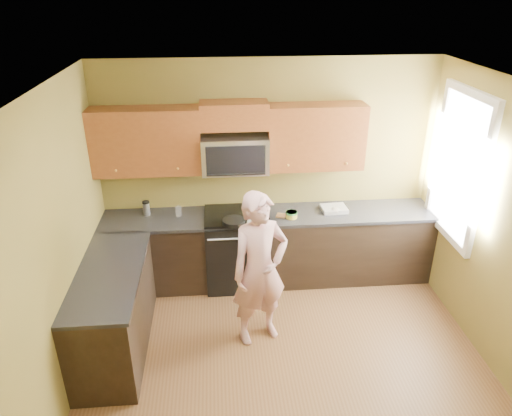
{
  "coord_description": "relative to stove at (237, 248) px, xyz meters",
  "views": [
    {
      "loc": [
        -0.61,
        -3.35,
        3.45
      ],
      "look_at": [
        -0.2,
        1.3,
        1.2
      ],
      "focal_mm": 33.17,
      "sensor_mm": 36.0,
      "label": 1
    }
  ],
  "objects": [
    {
      "name": "floor",
      "position": [
        0.4,
        -1.68,
        -0.47
      ],
      "size": [
        4.0,
        4.0,
        0.0
      ],
      "primitive_type": "plane",
      "color": "brown",
      "rests_on": "ground"
    },
    {
      "name": "ceiling",
      "position": [
        0.4,
        -1.68,
        2.23
      ],
      "size": [
        4.0,
        4.0,
        0.0
      ],
      "primitive_type": "plane",
      "rotation": [
        3.14,
        0.0,
        0.0
      ],
      "color": "white",
      "rests_on": "ground"
    },
    {
      "name": "wall_back",
      "position": [
        0.4,
        0.32,
        0.88
      ],
      "size": [
        4.0,
        0.0,
        4.0
      ],
      "primitive_type": "plane",
      "rotation": [
        1.57,
        0.0,
        0.0
      ],
      "color": "brown",
      "rests_on": "ground"
    },
    {
      "name": "wall_left",
      "position": [
        -1.6,
        -1.68,
        0.88
      ],
      "size": [
        0.0,
        4.0,
        4.0
      ],
      "primitive_type": "plane",
      "rotation": [
        1.57,
        0.0,
        1.57
      ],
      "color": "brown",
      "rests_on": "ground"
    },
    {
      "name": "cabinet_back_run",
      "position": [
        0.4,
        0.02,
        -0.03
      ],
      "size": [
        4.0,
        0.6,
        0.88
      ],
      "primitive_type": "cube",
      "color": "black",
      "rests_on": "floor"
    },
    {
      "name": "cabinet_left_run",
      "position": [
        -1.3,
        -1.08,
        -0.03
      ],
      "size": [
        0.6,
        1.6,
        0.88
      ],
      "primitive_type": "cube",
      "color": "black",
      "rests_on": "floor"
    },
    {
      "name": "countertop_back",
      "position": [
        0.4,
        0.01,
        0.43
      ],
      "size": [
        4.0,
        0.62,
        0.04
      ],
      "primitive_type": "cube",
      "color": "black",
      "rests_on": "cabinet_back_run"
    },
    {
      "name": "countertop_left",
      "position": [
        -1.29,
        -1.08,
        0.43
      ],
      "size": [
        0.62,
        1.6,
        0.04
      ],
      "primitive_type": "cube",
      "color": "black",
      "rests_on": "cabinet_left_run"
    },
    {
      "name": "stove",
      "position": [
        0.0,
        0.0,
        0.0
      ],
      "size": [
        0.76,
        0.65,
        0.95
      ],
      "primitive_type": null,
      "color": "black",
      "rests_on": "floor"
    },
    {
      "name": "microwave",
      "position": [
        0.0,
        0.12,
        0.97
      ],
      "size": [
        0.76,
        0.4,
        0.42
      ],
      "primitive_type": null,
      "color": "silver",
      "rests_on": "wall_back"
    },
    {
      "name": "upper_cab_left",
      "position": [
        -0.99,
        0.16,
        0.97
      ],
      "size": [
        1.22,
        0.33,
        0.75
      ],
      "primitive_type": null,
      "color": "brown",
      "rests_on": "wall_back"
    },
    {
      "name": "upper_cab_right",
      "position": [
        0.94,
        0.16,
        0.97
      ],
      "size": [
        1.12,
        0.33,
        0.75
      ],
      "primitive_type": null,
      "color": "brown",
      "rests_on": "wall_back"
    },
    {
      "name": "upper_cab_over_mw",
      "position": [
        0.0,
        0.16,
        1.62
      ],
      "size": [
        0.76,
        0.33,
        0.3
      ],
      "primitive_type": "cube",
      "color": "brown",
      "rests_on": "wall_back"
    },
    {
      "name": "window",
      "position": [
        2.38,
        -0.48,
        1.17
      ],
      "size": [
        0.06,
        1.06,
        1.66
      ],
      "primitive_type": null,
      "color": "white",
      "rests_on": "wall_right"
    },
    {
      "name": "woman",
      "position": [
        0.18,
        -1.05,
        0.36
      ],
      "size": [
        0.71,
        0.59,
        1.67
      ],
      "primitive_type": "imported",
      "rotation": [
        0.0,
        0.0,
        0.36
      ],
      "color": "#CC666E",
      "rests_on": "floor"
    },
    {
      "name": "frying_pan",
      "position": [
        -0.04,
        -0.26,
        0.47
      ],
      "size": [
        0.39,
        0.52,
        0.06
      ],
      "primitive_type": null,
      "rotation": [
        0.0,
        0.0,
        0.32
      ],
      "color": "black",
      "rests_on": "stove"
    },
    {
      "name": "butter_tub",
      "position": [
        0.64,
        -0.1,
        0.45
      ],
      "size": [
        0.18,
        0.18,
        0.1
      ],
      "primitive_type": null,
      "rotation": [
        0.0,
        0.0,
        -0.37
      ],
      "color": "gold",
      "rests_on": "countertop_back"
    },
    {
      "name": "toast_slice",
      "position": [
        0.53,
        -0.04,
        0.45
      ],
      "size": [
        0.14,
        0.14,
        0.01
      ],
      "primitive_type": "cube",
      "rotation": [
        0.0,
        0.0,
        -0.34
      ],
      "color": "#B27F47",
      "rests_on": "countertop_back"
    },
    {
      "name": "napkin_a",
      "position": [
        0.16,
        -0.23,
        0.48
      ],
      "size": [
        0.13,
        0.14,
        0.06
      ],
      "primitive_type": "ellipsoid",
      "rotation": [
        0.0,
        0.0,
        0.15
      ],
      "color": "silver",
      "rests_on": "countertop_back"
    },
    {
      "name": "napkin_b",
      "position": [
        1.2,
        -0.01,
        0.48
      ],
      "size": [
        0.14,
        0.15,
        0.07
      ],
      "primitive_type": "ellipsoid",
      "rotation": [
        0.0,
        0.0,
        -0.2
      ],
      "color": "silver",
      "rests_on": "countertop_back"
    },
    {
      "name": "dish_towel",
      "position": [
        1.19,
        0.05,
        0.47
      ],
      "size": [
        0.31,
        0.26,
        0.05
      ],
      "primitive_type": "cube",
      "rotation": [
        0.0,
        0.0,
        0.06
      ],
      "color": "silver",
      "rests_on": "countertop_back"
    },
    {
      "name": "travel_mug",
      "position": [
        -1.07,
        0.13,
        0.45
      ],
      "size": [
        0.1,
        0.1,
        0.18
      ],
      "primitive_type": null,
      "rotation": [
        0.0,
        0.0,
        -0.24
      ],
      "color": "silver",
      "rests_on": "countertop_back"
    },
    {
      "name": "glass_b",
      "position": [
        -0.69,
        0.08,
        0.51
      ],
      "size": [
        0.08,
        0.08,
        0.12
      ],
      "primitive_type": "cylinder",
      "rotation": [
        0.0,
        0.0,
        0.11
      ],
      "color": "silver",
      "rests_on": "countertop_back"
    }
  ]
}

